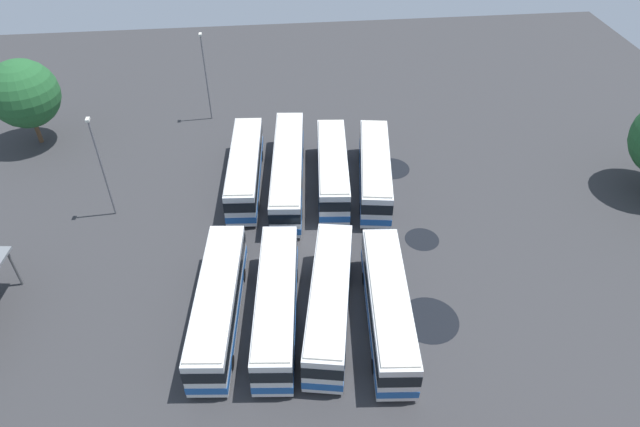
{
  "coord_description": "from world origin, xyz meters",
  "views": [
    {
      "loc": [
        -33.81,
        2.51,
        31.23
      ],
      "look_at": [
        1.92,
        -1.32,
        1.54
      ],
      "focal_mm": 31.41,
      "sensor_mm": 36.0,
      "label": 1
    }
  ],
  "objects_px": {
    "bus_row0_slot2": "(277,303)",
    "bus_row0_slot3": "(218,303)",
    "bus_row0_slot0": "(388,306)",
    "bus_row1_slot2": "(288,170)",
    "bus_row0_slot1": "(329,300)",
    "bus_row1_slot0": "(375,170)",
    "bus_row1_slot3": "(245,168)",
    "lamp_post_far_corner": "(206,74)",
    "lamp_post_near_entrance": "(101,165)",
    "bus_row1_slot1": "(332,169)",
    "tree_west_edge": "(24,94)"
  },
  "relations": [
    {
      "from": "bus_row0_slot1",
      "to": "bus_row1_slot1",
      "type": "distance_m",
      "value": 15.92
    },
    {
      "from": "lamp_post_far_corner",
      "to": "tree_west_edge",
      "type": "bearing_deg",
      "value": 99.65
    },
    {
      "from": "bus_row1_slot3",
      "to": "lamp_post_far_corner",
      "type": "distance_m",
      "value": 13.65
    },
    {
      "from": "bus_row1_slot0",
      "to": "tree_west_edge",
      "type": "distance_m",
      "value": 34.97
    },
    {
      "from": "bus_row1_slot1",
      "to": "bus_row1_slot3",
      "type": "relative_size",
      "value": 0.97
    },
    {
      "from": "bus_row0_slot1",
      "to": "bus_row0_slot2",
      "type": "xyz_separation_m",
      "value": [
        0.15,
        3.67,
        -0.0
      ]
    },
    {
      "from": "bus_row1_slot2",
      "to": "lamp_post_near_entrance",
      "type": "height_order",
      "value": "lamp_post_near_entrance"
    },
    {
      "from": "bus_row0_slot3",
      "to": "bus_row0_slot2",
      "type": "bearing_deg",
      "value": -96.33
    },
    {
      "from": "bus_row1_slot2",
      "to": "bus_row0_slot3",
      "type": "bearing_deg",
      "value": 159.49
    },
    {
      "from": "bus_row0_slot1",
      "to": "bus_row1_slot0",
      "type": "xyz_separation_m",
      "value": [
        15.1,
        -5.96,
        -0.0
      ]
    },
    {
      "from": "bus_row1_slot3",
      "to": "bus_row1_slot1",
      "type": "bearing_deg",
      "value": -96.82
    },
    {
      "from": "bus_row1_slot2",
      "to": "tree_west_edge",
      "type": "height_order",
      "value": "tree_west_edge"
    },
    {
      "from": "lamp_post_far_corner",
      "to": "lamp_post_near_entrance",
      "type": "bearing_deg",
      "value": 153.99
    },
    {
      "from": "bus_row1_slot0",
      "to": "lamp_post_near_entrance",
      "type": "distance_m",
      "value": 23.46
    },
    {
      "from": "bus_row1_slot1",
      "to": "bus_row0_slot2",
      "type": "bearing_deg",
      "value": 159.51
    },
    {
      "from": "bus_row1_slot1",
      "to": "bus_row0_slot3",
      "type": "bearing_deg",
      "value": 147.04
    },
    {
      "from": "bus_row0_slot3",
      "to": "bus_row1_slot0",
      "type": "relative_size",
      "value": 1.0
    },
    {
      "from": "bus_row1_slot3",
      "to": "lamp_post_near_entrance",
      "type": "height_order",
      "value": "lamp_post_near_entrance"
    },
    {
      "from": "tree_west_edge",
      "to": "lamp_post_far_corner",
      "type": "bearing_deg",
      "value": -80.35
    },
    {
      "from": "lamp_post_near_entrance",
      "to": "tree_west_edge",
      "type": "bearing_deg",
      "value": 37.09
    },
    {
      "from": "bus_row1_slot1",
      "to": "lamp_post_far_corner",
      "type": "height_order",
      "value": "lamp_post_far_corner"
    },
    {
      "from": "bus_row0_slot3",
      "to": "lamp_post_near_entrance",
      "type": "xyz_separation_m",
      "value": [
        13.04,
        9.55,
        3.31
      ]
    },
    {
      "from": "bus_row0_slot2",
      "to": "bus_row1_slot1",
      "type": "relative_size",
      "value": 1.02
    },
    {
      "from": "bus_row1_slot0",
      "to": "bus_row1_slot3",
      "type": "relative_size",
      "value": 0.99
    },
    {
      "from": "bus_row0_slot2",
      "to": "bus_row0_slot3",
      "type": "xyz_separation_m",
      "value": [
        0.44,
        4.01,
        0.0
      ]
    },
    {
      "from": "bus_row0_slot1",
      "to": "bus_row0_slot2",
      "type": "height_order",
      "value": "same"
    },
    {
      "from": "bus_row0_slot2",
      "to": "bus_row1_slot3",
      "type": "distance_m",
      "value": 16.7
    },
    {
      "from": "bus_row1_slot1",
      "to": "lamp_post_far_corner",
      "type": "bearing_deg",
      "value": 40.62
    },
    {
      "from": "bus_row0_slot0",
      "to": "bus_row0_slot3",
      "type": "bearing_deg",
      "value": 82.27
    },
    {
      "from": "bus_row1_slot0",
      "to": "lamp_post_far_corner",
      "type": "distance_m",
      "value": 21.35
    },
    {
      "from": "bus_row1_slot2",
      "to": "lamp_post_near_entrance",
      "type": "relative_size",
      "value": 1.64
    },
    {
      "from": "bus_row0_slot0",
      "to": "bus_row0_slot1",
      "type": "bearing_deg",
      "value": 75.95
    },
    {
      "from": "bus_row0_slot2",
      "to": "bus_row0_slot3",
      "type": "height_order",
      "value": "same"
    },
    {
      "from": "bus_row0_slot0",
      "to": "bus_row0_slot1",
      "type": "distance_m",
      "value": 4.03
    },
    {
      "from": "bus_row0_slot3",
      "to": "bus_row1_slot0",
      "type": "height_order",
      "value": "same"
    },
    {
      "from": "bus_row1_slot2",
      "to": "bus_row1_slot3",
      "type": "bearing_deg",
      "value": 80.02
    },
    {
      "from": "bus_row0_slot2",
      "to": "lamp_post_near_entrance",
      "type": "xyz_separation_m",
      "value": [
        13.48,
        13.56,
        3.31
      ]
    },
    {
      "from": "bus_row0_slot2",
      "to": "lamp_post_far_corner",
      "type": "height_order",
      "value": "lamp_post_far_corner"
    },
    {
      "from": "bus_row1_slot0",
      "to": "bus_row1_slot3",
      "type": "xyz_separation_m",
      "value": [
        1.62,
        11.72,
        0.0
      ]
    },
    {
      "from": "bus_row1_slot0",
      "to": "tree_west_edge",
      "type": "bearing_deg",
      "value": 70.95
    },
    {
      "from": "bus_row0_slot2",
      "to": "tree_west_edge",
      "type": "xyz_separation_m",
      "value": [
        26.3,
        23.25,
        3.64
      ]
    },
    {
      "from": "bus_row1_slot1",
      "to": "tree_west_edge",
      "type": "distance_m",
      "value": 31.2
    },
    {
      "from": "lamp_post_far_corner",
      "to": "bus_row0_slot0",
      "type": "bearing_deg",
      "value": -156.16
    },
    {
      "from": "bus_row0_slot1",
      "to": "bus_row1_slot2",
      "type": "xyz_separation_m",
      "value": [
        16.04,
        1.89,
        0.0
      ]
    },
    {
      "from": "bus_row0_slot0",
      "to": "bus_row1_slot1",
      "type": "height_order",
      "value": "same"
    },
    {
      "from": "bus_row1_slot2",
      "to": "bus_row0_slot2",
      "type": "bearing_deg",
      "value": 173.63
    },
    {
      "from": "bus_row1_slot3",
      "to": "bus_row0_slot2",
      "type": "bearing_deg",
      "value": -172.79
    },
    {
      "from": "bus_row0_slot0",
      "to": "bus_row1_slot2",
      "type": "height_order",
      "value": "same"
    },
    {
      "from": "tree_west_edge",
      "to": "bus_row1_slot2",
      "type": "bearing_deg",
      "value": -112.58
    },
    {
      "from": "bus_row0_slot1",
      "to": "bus_row1_slot1",
      "type": "height_order",
      "value": "same"
    }
  ]
}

